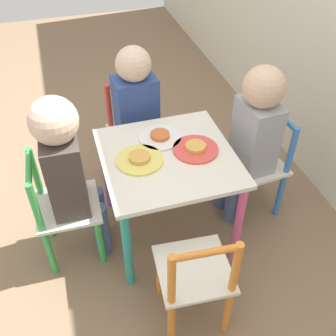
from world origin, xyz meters
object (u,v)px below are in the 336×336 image
object	(u,v)px
plate_left	(160,137)
chair_red	(135,134)
kids_table	(168,169)
plate_front	(140,159)
plate_back	(196,149)
chair_blue	(257,166)
child_left	(137,108)
child_front	(68,167)
chair_orange	(195,278)
chair_green	(63,210)
child_back	(253,131)

from	to	relation	value
plate_left	chair_red	bearing A→B (deg)	-172.77
kids_table	plate_front	size ratio (longest dim) A/B	2.80
kids_table	plate_back	size ratio (longest dim) A/B	2.84
plate_left	plate_front	size ratio (longest dim) A/B	0.95
chair_blue	plate_front	distance (m)	0.61
chair_red	child_left	xyz separation A→B (m)	(0.06, 0.01, 0.20)
child_left	plate_left	bearing A→B (deg)	-87.70
child_front	plate_back	xyz separation A→B (m)	(0.01, 0.52, -0.02)
chair_orange	plate_front	size ratio (longest dim) A/B	2.71
kids_table	plate_left	bearing A→B (deg)	180.00
chair_orange	plate_left	size ratio (longest dim) A/B	2.85
chair_red	child_left	world-z (taller)	child_left
kids_table	child_left	xyz separation A→B (m)	(-0.40, -0.04, 0.07)
chair_green	chair_orange	world-z (taller)	same
child_front	chair_blue	bearing A→B (deg)	-86.60
plate_front	child_front	bearing A→B (deg)	-92.37
child_back	plate_back	world-z (taller)	child_back
chair_blue	child_left	distance (m)	0.64
chair_red	chair_orange	xyz separation A→B (m)	(0.91, 0.01, 0.00)
chair_blue	child_back	size ratio (longest dim) A/B	0.67
chair_orange	plate_back	size ratio (longest dim) A/B	2.75
plate_left	plate_front	bearing A→B (deg)	-45.00
chair_green	child_back	world-z (taller)	child_back
kids_table	plate_back	bearing A→B (deg)	90.00
chair_red	chair_orange	distance (m)	0.91
chair_red	child_back	world-z (taller)	child_back
kids_table	plate_back	world-z (taller)	plate_back
child_back	plate_back	distance (m)	0.28
child_back	chair_orange	bearing A→B (deg)	-46.18
child_left	chair_red	bearing A→B (deg)	90.00
chair_red	plate_back	distance (m)	0.53
child_left	child_back	world-z (taller)	child_back
kids_table	chair_orange	bearing A→B (deg)	-4.40
chair_orange	kids_table	bearing A→B (deg)	-90.00
child_back	child_left	bearing A→B (deg)	-134.59
plate_back	plate_front	size ratio (longest dim) A/B	0.99
child_back	chair_red	bearing A→B (deg)	-138.59
chair_blue	plate_left	bearing A→B (deg)	-104.93
chair_blue	plate_left	size ratio (longest dim) A/B	2.85
chair_blue	plate_left	distance (m)	0.51
child_left	plate_front	size ratio (longest dim) A/B	3.91
plate_front	kids_table	bearing A→B (deg)	90.00
child_back	plate_left	world-z (taller)	child_back
child_left	child_back	distance (m)	0.57
chair_blue	child_left	world-z (taller)	child_left
plate_back	plate_left	bearing A→B (deg)	-135.00
chair_blue	chair_green	world-z (taller)	same
chair_red	child_front	size ratio (longest dim) A/B	0.66
chair_orange	plate_front	distance (m)	0.51
chair_green	child_front	xyz separation A→B (m)	(0.00, 0.06, 0.23)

